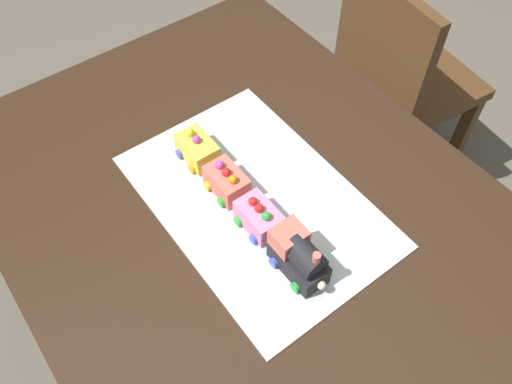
{
  "coord_description": "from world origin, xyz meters",
  "views": [
    {
      "loc": [
        -0.5,
        0.38,
        1.69
      ],
      "look_at": [
        0.03,
        -0.02,
        0.77
      ],
      "focal_mm": 36.46,
      "sensor_mm": 36.0,
      "label": 1
    }
  ],
  "objects_px": {
    "cake_locomotive": "(299,256)",
    "cake_car_hopper_bubblegum": "(259,217)",
    "cake_car_flatbed_coral": "(227,181)",
    "dining_table": "(258,241)",
    "cake_car_gondola_lemon": "(198,149)",
    "chair": "(398,79)"
  },
  "relations": [
    {
      "from": "dining_table",
      "to": "cake_car_hopper_bubblegum",
      "type": "relative_size",
      "value": 14.0
    },
    {
      "from": "cake_car_hopper_bubblegum",
      "to": "cake_car_gondola_lemon",
      "type": "xyz_separation_m",
      "value": [
        0.24,
        0.0,
        -0.0
      ]
    },
    {
      "from": "dining_table",
      "to": "cake_car_gondola_lemon",
      "type": "relative_size",
      "value": 14.0
    },
    {
      "from": "cake_car_hopper_bubblegum",
      "to": "cake_car_flatbed_coral",
      "type": "xyz_separation_m",
      "value": [
        0.12,
        0.0,
        0.0
      ]
    },
    {
      "from": "chair",
      "to": "cake_locomotive",
      "type": "xyz_separation_m",
      "value": [
        -0.45,
        0.85,
        0.32
      ]
    },
    {
      "from": "cake_car_hopper_bubblegum",
      "to": "cake_car_gondola_lemon",
      "type": "height_order",
      "value": "same"
    },
    {
      "from": "chair",
      "to": "cake_car_hopper_bubblegum",
      "type": "relative_size",
      "value": 8.6
    },
    {
      "from": "cake_car_gondola_lemon",
      "to": "dining_table",
      "type": "bearing_deg",
      "value": -176.6
    },
    {
      "from": "cake_car_gondola_lemon",
      "to": "cake_car_flatbed_coral",
      "type": "bearing_deg",
      "value": 180.0
    },
    {
      "from": "cake_car_flatbed_coral",
      "to": "cake_car_gondola_lemon",
      "type": "distance_m",
      "value": 0.12
    },
    {
      "from": "cake_car_hopper_bubblegum",
      "to": "cake_car_gondola_lemon",
      "type": "distance_m",
      "value": 0.24
    },
    {
      "from": "chair",
      "to": "cake_locomotive",
      "type": "distance_m",
      "value": 1.01
    },
    {
      "from": "cake_locomotive",
      "to": "cake_car_hopper_bubblegum",
      "type": "height_order",
      "value": "cake_locomotive"
    },
    {
      "from": "cake_locomotive",
      "to": "dining_table",
      "type": "bearing_deg",
      "value": -4.88
    },
    {
      "from": "cake_locomotive",
      "to": "cake_car_flatbed_coral",
      "type": "height_order",
      "value": "cake_locomotive"
    },
    {
      "from": "cake_car_flatbed_coral",
      "to": "cake_car_gondola_lemon",
      "type": "relative_size",
      "value": 1.0
    },
    {
      "from": "dining_table",
      "to": "cake_car_gondola_lemon",
      "type": "xyz_separation_m",
      "value": [
        0.22,
        0.01,
        0.14
      ]
    },
    {
      "from": "chair",
      "to": "cake_car_flatbed_coral",
      "type": "bearing_deg",
      "value": 110.41
    },
    {
      "from": "cake_locomotive",
      "to": "cake_car_flatbed_coral",
      "type": "distance_m",
      "value": 0.25
    },
    {
      "from": "dining_table",
      "to": "cake_car_hopper_bubblegum",
      "type": "distance_m",
      "value": 0.14
    },
    {
      "from": "dining_table",
      "to": "cake_car_flatbed_coral",
      "type": "height_order",
      "value": "cake_car_flatbed_coral"
    },
    {
      "from": "cake_car_hopper_bubblegum",
      "to": "cake_car_flatbed_coral",
      "type": "distance_m",
      "value": 0.12
    }
  ]
}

